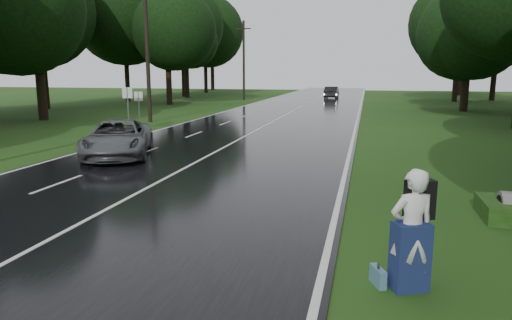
% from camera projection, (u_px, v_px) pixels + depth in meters
% --- Properties ---
extents(ground, '(160.00, 160.00, 0.00)m').
position_uv_depth(ground, '(109.00, 210.00, 12.05)').
color(ground, '#214314').
rests_on(ground, ground).
extents(road, '(12.00, 140.00, 0.04)m').
position_uv_depth(road, '(268.00, 124.00, 31.15)').
color(road, black).
rests_on(road, ground).
extents(lane_center, '(0.12, 140.00, 0.01)m').
position_uv_depth(lane_center, '(268.00, 124.00, 31.14)').
color(lane_center, silver).
rests_on(lane_center, road).
extents(grey_car, '(4.37, 5.97, 1.51)m').
position_uv_depth(grey_car, '(118.00, 138.00, 19.32)').
color(grey_car, '#545859').
rests_on(grey_car, road).
extents(far_car, '(1.67, 4.67, 1.53)m').
position_uv_depth(far_car, '(332.00, 92.00, 60.56)').
color(far_car, black).
rests_on(far_car, road).
extents(hitchhiker, '(0.88, 0.86, 2.05)m').
position_uv_depth(hitchhiker, '(412.00, 234.00, 7.51)').
color(hitchhiker, silver).
rests_on(hitchhiker, ground).
extents(suitcase, '(0.29, 0.45, 0.31)m').
position_uv_depth(suitcase, '(378.00, 276.00, 7.79)').
color(suitcase, '#456F88').
rests_on(suitcase, ground).
extents(utility_pole_mid, '(1.80, 0.28, 9.39)m').
position_uv_depth(utility_pole_mid, '(150.00, 122.00, 32.83)').
color(utility_pole_mid, black).
rests_on(utility_pole_mid, ground).
extents(utility_pole_far, '(1.80, 0.28, 9.57)m').
position_uv_depth(utility_pole_far, '(244.00, 100.00, 57.53)').
color(utility_pole_far, black).
rests_on(utility_pole_far, ground).
extents(road_sign_a, '(0.63, 0.10, 2.64)m').
position_uv_depth(road_sign_a, '(129.00, 132.00, 27.37)').
color(road_sign_a, white).
rests_on(road_sign_a, ground).
extents(road_sign_b, '(0.56, 0.10, 2.33)m').
position_uv_depth(road_sign_b, '(140.00, 129.00, 28.64)').
color(road_sign_b, white).
rests_on(road_sign_b, ground).
extents(tree_left_d, '(8.43, 8.43, 13.17)m').
position_uv_depth(tree_left_d, '(44.00, 120.00, 34.21)').
color(tree_left_d, black).
rests_on(tree_left_d, ground).
extents(tree_left_e, '(8.87, 8.87, 13.85)m').
position_uv_depth(tree_left_e, '(170.00, 105.00, 49.97)').
color(tree_left_e, black).
rests_on(tree_left_e, ground).
extents(tree_left_f, '(9.05, 9.05, 14.14)m').
position_uv_depth(tree_left_f, '(187.00, 97.00, 63.28)').
color(tree_left_f, black).
rests_on(tree_left_f, ground).
extents(tree_right_e, '(7.20, 7.20, 11.25)m').
position_uv_depth(tree_right_e, '(463.00, 111.00, 41.45)').
color(tree_right_e, black).
rests_on(tree_right_e, ground).
extents(tree_right_f, '(9.73, 9.73, 15.20)m').
position_uv_depth(tree_right_f, '(454.00, 102.00, 54.79)').
color(tree_right_f, black).
rests_on(tree_right_f, ground).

